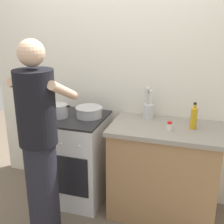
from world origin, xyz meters
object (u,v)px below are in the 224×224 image
stove_range (76,158)px  spice_bottle (170,126)px  oil_bottle (194,118)px  person (40,148)px  mixing_bowl (89,111)px  pot (59,111)px  utensil_crock (148,108)px

stove_range → spice_bottle: bearing=-4.9°
stove_range → oil_bottle: 1.26m
stove_range → person: person is taller
mixing_bowl → spice_bottle: mixing_bowl is taller
mixing_bowl → oil_bottle: 0.99m
stove_range → pot: bearing=-163.3°
spice_bottle → mixing_bowl: bearing=170.7°
oil_bottle → person: (-1.14, -0.67, -0.14)m
person → oil_bottle: bearing=30.6°
stove_range → mixing_bowl: (0.14, 0.05, 0.51)m
pot → oil_bottle: 1.27m
stove_range → pot: pot is taller
stove_range → mixing_bowl: size_ratio=3.37×
stove_range → spice_bottle: size_ratio=10.96×
pot → utensil_crock: 0.87m
stove_range → pot: 0.53m
spice_bottle → person: (-0.95, -0.56, -0.08)m
person → mixing_bowl: bearing=77.9°
mixing_bowl → person: 0.71m
stove_range → spice_bottle: 1.06m
pot → person: 0.62m
mixing_bowl → stove_range: bearing=-159.9°
stove_range → oil_bottle: (1.13, 0.03, 0.55)m
pot → spice_bottle: size_ratio=2.96×
utensil_crock → person: size_ratio=0.19×
stove_range → mixing_bowl: 0.53m
stove_range → pot: size_ratio=3.70×
spice_bottle → oil_bottle: size_ratio=0.34×
stove_range → spice_bottle: (0.94, -0.08, 0.49)m
mixing_bowl → utensil_crock: (0.56, 0.14, 0.04)m
stove_range → utensil_crock: size_ratio=2.84×
pot → stove_range: bearing=16.7°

